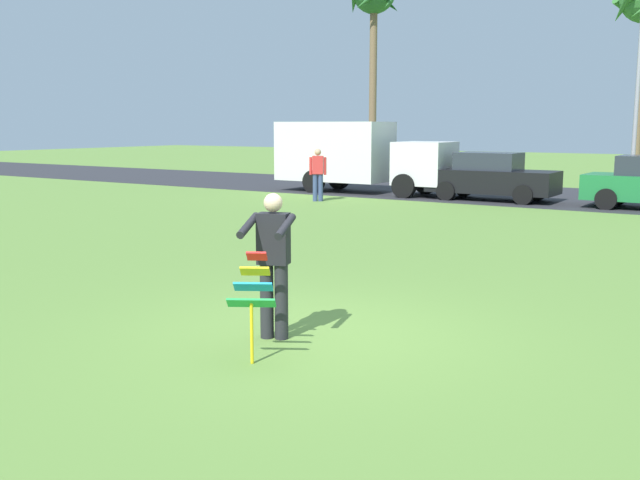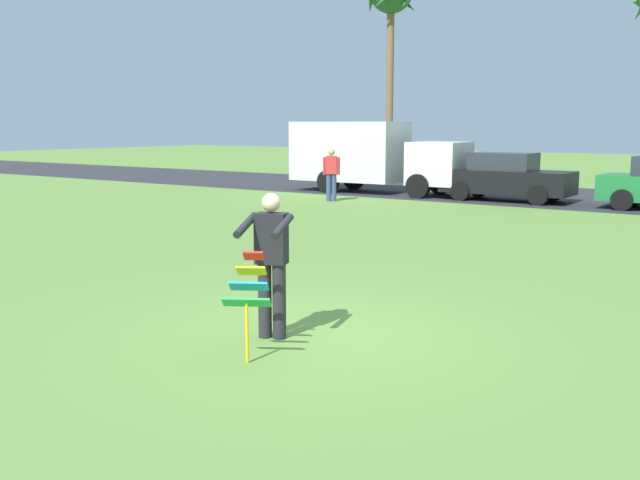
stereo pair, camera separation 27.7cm
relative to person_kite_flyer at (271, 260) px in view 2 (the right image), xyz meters
The scene contains 8 objects.
ground_plane 1.08m from the person_kite_flyer, 52.98° to the left, with size 120.00×120.00×0.00m, color olive.
road_strip 19.25m from the person_kite_flyer, 89.09° to the left, with size 120.00×8.00×0.01m, color #2D2D33.
person_kite_flyer is the anchor object (origin of this frame).
kite_held 0.79m from the person_kite_flyer, 69.76° to the right, with size 0.64×0.73×1.13m.
parked_truck_white_box 18.96m from the person_kite_flyer, 117.41° to the left, with size 6.73×2.18×2.62m.
parked_car_black 17.17m from the person_kite_flyer, 101.40° to the left, with size 4.21×1.86×1.60m.
palm_tree_left_near 28.81m from the person_kite_flyer, 116.44° to the left, with size 2.58×2.71×9.84m.
person_walker_near 15.74m from the person_kite_flyer, 121.13° to the left, with size 0.51×0.36×1.73m.
Camera 2 is at (4.91, -6.97, 2.51)m, focal length 40.86 mm.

